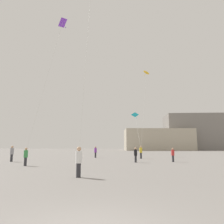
# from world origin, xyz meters

# --- Properties ---
(person_in_black) EXTENTS (0.36, 0.36, 1.64)m
(person_in_black) POSITION_xyz_m (2.46, 19.60, 0.90)
(person_in_black) COLOR #2D2D33
(person_in_black) RESTS_ON ground_plane
(person_in_white) EXTENTS (0.38, 0.38, 1.75)m
(person_in_white) POSITION_xyz_m (-1.71, 8.09, 0.96)
(person_in_white) COLOR #2D2D33
(person_in_white) RESTS_ON ground_plane
(person_in_purple) EXTENTS (0.38, 0.38, 1.74)m
(person_in_purple) POSITION_xyz_m (-3.07, 29.07, 0.96)
(person_in_purple) COLOR #2D2D33
(person_in_purple) RESTS_ON ground_plane
(person_in_yellow) EXTENTS (0.40, 0.40, 1.83)m
(person_in_yellow) POSITION_xyz_m (3.77, 26.91, 1.00)
(person_in_yellow) COLOR #2D2D33
(person_in_yellow) RESTS_ON ground_plane
(person_in_grey) EXTENTS (0.40, 0.40, 1.83)m
(person_in_grey) POSITION_xyz_m (-11.84, 20.18, 1.00)
(person_in_grey) COLOR #2D2D33
(person_in_grey) RESTS_ON ground_plane
(person_in_red) EXTENTS (0.35, 0.35, 1.59)m
(person_in_red) POSITION_xyz_m (6.79, 20.51, 0.87)
(person_in_red) COLOR #2D2D33
(person_in_red) RESTS_ON ground_plane
(person_in_green) EXTENTS (0.36, 0.36, 1.65)m
(person_in_green) POSITION_xyz_m (-7.93, 15.07, 0.91)
(person_in_green) COLOR #2D2D33
(person_in_green) RESTS_ON ground_plane
(kite_cyan_delta) EXTENTS (1.09, 8.30, 6.60)m
(kite_cyan_delta) POSITION_xyz_m (3.61, 34.68, 7.39)
(kite_cyan_delta) COLOR #1EB2C6
(kite_amber_diamond) EXTENTS (2.19, 3.37, 13.16)m
(kite_amber_diamond) POSITION_xyz_m (5.25, 29.60, 13.86)
(kite_amber_diamond) COLOR yellow
(kite_violet_delta) EXTENTS (3.15, 1.43, 13.59)m
(kite_violet_delta) POSITION_xyz_m (-5.29, 15.76, 14.26)
(kite_violet_delta) COLOR purple
(building_left_hall) EXTENTS (28.51, 14.80, 8.83)m
(building_left_hall) POSITION_xyz_m (17.00, 86.92, 4.42)
(building_left_hall) COLOR #B2A893
(building_left_hall) RESTS_ON ground_plane
(building_centre_hall) EXTENTS (27.01, 15.06, 15.61)m
(building_centre_hall) POSITION_xyz_m (35.00, 91.95, 7.80)
(building_centre_hall) COLOR gray
(building_centre_hall) RESTS_ON ground_plane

